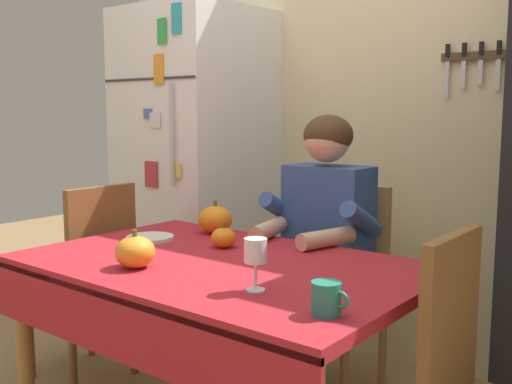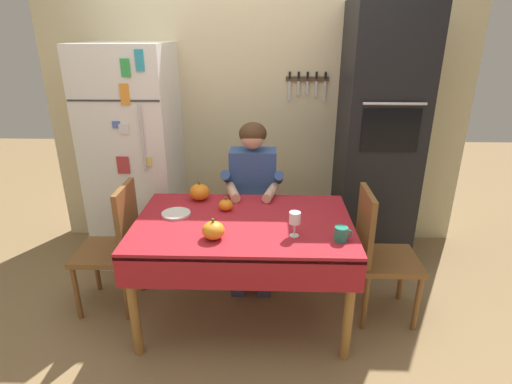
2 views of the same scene
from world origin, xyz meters
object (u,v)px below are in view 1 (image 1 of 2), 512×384
Objects in this scene: refrigerator at (197,176)px; coffee_mug at (327,298)px; dining_table at (216,285)px; wine_glass at (256,253)px; pumpkin_small at (215,220)px; pumpkin_medium at (224,237)px; serving_tray at (150,238)px; chair_behind_person at (341,278)px; pumpkin_large at (135,252)px; chair_left_side at (90,275)px; seated_person at (319,236)px.

coffee_mug is at bearing -35.78° from refrigerator.
wine_glass is at bearing -29.34° from dining_table.
pumpkin_small is (-0.65, 0.54, -0.05)m from wine_glass.
refrigerator is 1.08m from pumpkin_medium.
serving_tray is at bearing -113.82° from pumpkin_small.
chair_behind_person is 1.07m from pumpkin_large.
chair_left_side is at bearing -86.31° from refrigerator.
dining_table is at bearing -7.69° from chair_left_side.
seated_person is 0.45m from pumpkin_small.
refrigerator is 1.07m from chair_behind_person.
serving_tray is at bearing -125.36° from chair_behind_person.
chair_left_side reaches higher than serving_tray.
refrigerator is 1.90m from coffee_mug.
pumpkin_small is at bearing 66.18° from serving_tray.
dining_table is at bearing -55.07° from pumpkin_medium.
refrigerator is at bearing 137.09° from dining_table.
pumpkin_medium is at bearing -105.32° from chair_behind_person.
seated_person is 1.34× the size of chair_left_side.
chair_behind_person is at bearing 90.00° from seated_person.
chair_behind_person is at bearing 78.94° from pumpkin_large.
coffee_mug is at bearing -9.79° from wine_glass.
serving_tray is (-0.33, -0.09, -0.03)m from pumpkin_medium.
chair_left_side reaches higher than pumpkin_medium.
refrigerator reaches higher than wine_glass.
seated_person is at bearing 109.67° from wine_glass.
coffee_mug is 0.73× the size of pumpkin_small.
wine_glass is 0.85m from pumpkin_small.
chair_behind_person is 5.93× the size of wine_glass.
refrigerator is 9.37× the size of serving_tray.
chair_left_side is (-0.90, 0.12, -0.14)m from dining_table.
serving_tray is at bearing 132.20° from pumpkin_large.
pumpkin_large is 0.70× the size of serving_tray.
chair_behind_person reaches higher than pumpkin_small.
refrigerator is 1.36m from pumpkin_large.
refrigerator is at bearing 93.69° from chair_left_side.
chair_left_side is 6.95× the size of pumpkin_large.
chair_behind_person is 1.15m from chair_left_side.
refrigerator reaches higher than chair_left_side.
pumpkin_small is (0.56, 0.24, 0.29)m from chair_left_side.
coffee_mug is 0.67× the size of wine_glass.
chair_left_side is at bearing 177.20° from serving_tray.
dining_table is 10.47× the size of pumpkin_large.
chair_behind_person reaches higher than serving_tray.
seated_person is at bearing 32.49° from pumpkin_small.
wine_glass reaches higher than pumpkin_small.
chair_behind_person reaches higher than pumpkin_medium.
refrigerator is 0.81m from pumpkin_small.
coffee_mug is (1.49, -0.35, 0.27)m from chair_left_side.
seated_person is 7.94× the size of wine_glass.
pumpkin_medium is at bearing -111.68° from seated_person.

